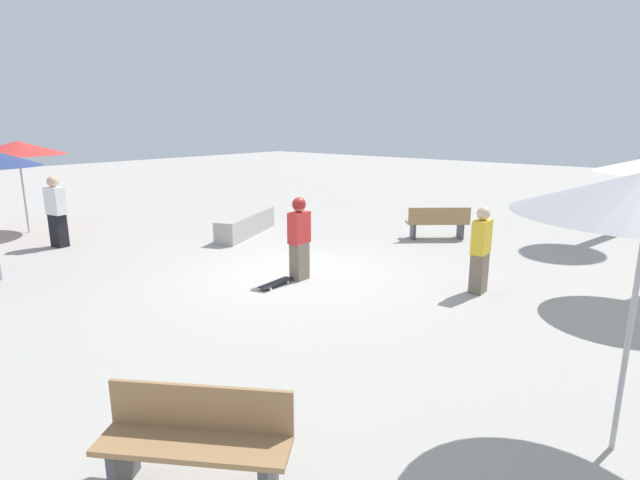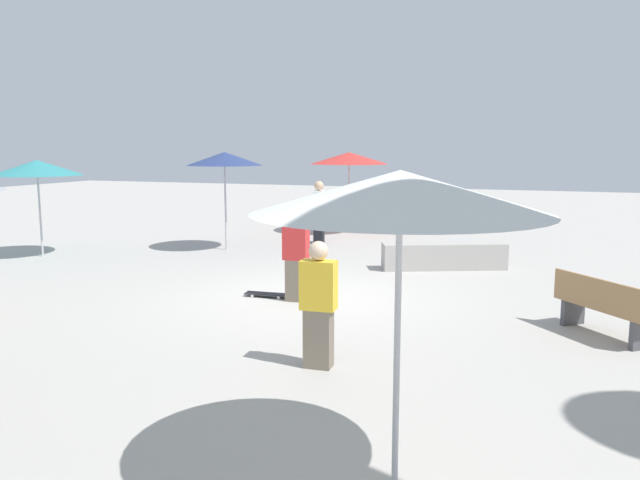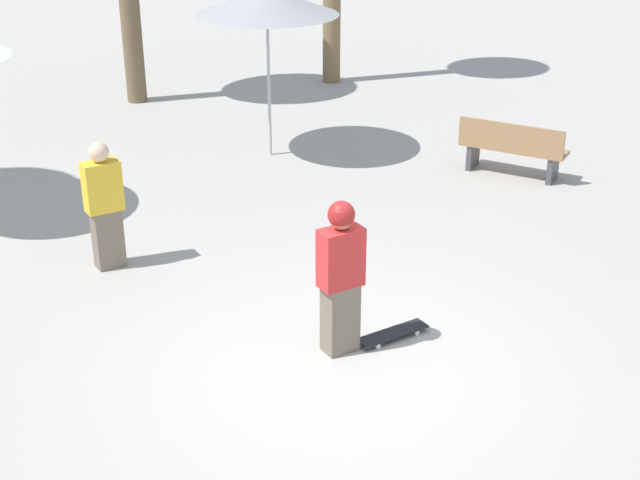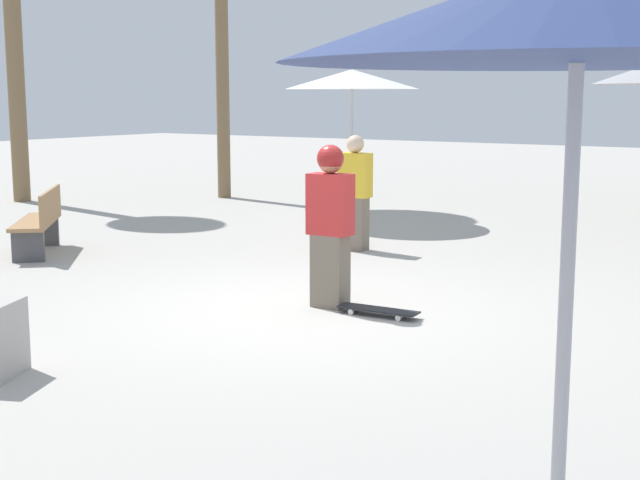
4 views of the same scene
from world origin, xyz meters
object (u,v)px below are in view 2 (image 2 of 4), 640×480
shade_umbrella_white (400,193)px  bystander_far (319,212)px  skater_main (296,252)px  shade_umbrella_navy (224,159)px  concrete_ledge (444,256)px  bench_far (603,307)px  shade_umbrella_red (349,158)px  skateboard (267,294)px  bystander_watching (318,305)px  shade_umbrella_teal (37,168)px

shade_umbrella_white → bystander_far: (-11.62, -4.86, -1.47)m
skater_main → shade_umbrella_navy: 5.98m
skater_main → concrete_ledge: size_ratio=0.60×
shade_umbrella_navy → bench_far: bearing=60.6°
shade_umbrella_red → shade_umbrella_navy: shade_umbrella_navy is taller
skater_main → skateboard: 1.00m
skateboard → bystander_watching: (3.03, 2.09, 0.72)m
skateboard → shade_umbrella_red: bearing=-86.5°
shade_umbrella_red → concrete_ledge: bearing=37.5°
concrete_ledge → shade_umbrella_teal: 9.83m
skateboard → bench_far: 5.47m
skater_main → bench_far: skater_main is taller
skateboard → bench_far: bench_far is taller
skateboard → bench_far: bearing=170.6°
concrete_ledge → shade_umbrella_teal: shade_umbrella_teal is taller
shade_umbrella_white → shade_umbrella_teal: bearing=-125.0°
bench_far → shade_umbrella_navy: (-4.85, -8.60, 1.92)m
skater_main → shade_umbrella_teal: size_ratio=0.69×
skater_main → skateboard: (-0.06, -0.59, -0.81)m
bench_far → bystander_watching: 4.21m
shade_umbrella_white → shade_umbrella_red: shade_umbrella_white is taller
skater_main → shade_umbrella_teal: bearing=-17.3°
skater_main → bench_far: size_ratio=1.08×
skater_main → shade_umbrella_teal: 7.88m
shade_umbrella_red → bystander_watching: (11.52, 3.21, -1.53)m
skater_main → shade_umbrella_white: size_ratio=0.64×
shade_umbrella_red → bystander_watching: 12.06m
bench_far → skater_main: bearing=-136.6°
concrete_ledge → shade_umbrella_red: bearing=-142.5°
concrete_ledge → shade_umbrella_white: (9.11, 1.03, 2.05)m
skater_main → skateboard: size_ratio=1.98×
bench_far → concrete_ledge: bearing=173.1°
bystander_watching → concrete_ledge: bearing=-97.5°
bystander_far → concrete_ledge: bearing=-134.0°
shade_umbrella_red → bench_far: bearing=36.1°
bystander_watching → shade_umbrella_teal: bearing=-32.2°
shade_umbrella_white → shade_umbrella_teal: size_ratio=1.07×
shade_umbrella_red → shade_umbrella_white: bearing=18.7°
concrete_ledge → bystander_watching: bystander_watching is taller
shade_umbrella_white → bystander_far: bearing=-157.3°
shade_umbrella_white → bystander_watching: (-2.40, -1.51, -1.56)m
skateboard → bench_far: (0.51, 5.44, 0.37)m
shade_umbrella_teal → bystander_watching: bearing=61.2°
skater_main → bystander_watching: size_ratio=1.03×
shade_umbrella_white → shade_umbrella_navy: shade_umbrella_navy is taller
shade_umbrella_white → shade_umbrella_teal: shade_umbrella_white is taller
skater_main → bench_far: bearing=172.3°
skateboard → bystander_watching: 3.75m
bench_far → shade_umbrella_teal: bearing=-142.5°
shade_umbrella_red → skater_main: bearing=11.3°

